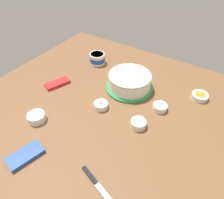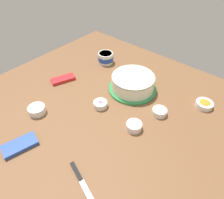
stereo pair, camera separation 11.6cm
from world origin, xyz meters
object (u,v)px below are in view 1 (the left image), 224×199
at_px(spreading_knife, 97,184).
at_px(candy_box_lower, 57,83).
at_px(frosted_cake, 130,81).
at_px(sprinkle_bowl_blue, 138,123).
at_px(sprinkle_bowl_yellow, 160,107).
at_px(frosting_tub, 97,58).
at_px(sprinkle_bowl_orange, 200,96).
at_px(sprinkle_bowl_pink, 101,105).
at_px(sprinkle_bowl_green, 36,117).
at_px(candy_box_upper, 25,155).

xyz_separation_m(spreading_knife, candy_box_lower, (-0.40, -0.60, 0.00)).
distance_m(frosted_cake, sprinkle_bowl_blue, 0.32).
bearing_deg(sprinkle_bowl_yellow, frosting_tub, -109.59).
bearing_deg(sprinkle_bowl_orange, frosted_cake, -70.44).
xyz_separation_m(frosted_cake, sprinkle_bowl_yellow, (0.08, 0.24, -0.03)).
relative_size(sprinkle_bowl_pink, candy_box_lower, 0.51).
bearing_deg(spreading_knife, sprinkle_bowl_blue, -179.73).
distance_m(sprinkle_bowl_pink, sprinkle_bowl_green, 0.35).
xyz_separation_m(frosting_tub, sprinkle_bowl_green, (0.64, 0.06, -0.02)).
xyz_separation_m(frosting_tub, sprinkle_bowl_yellow, (0.21, 0.58, -0.02)).
relative_size(sprinkle_bowl_pink, sprinkle_bowl_yellow, 1.00).
bearing_deg(sprinkle_bowl_blue, frosted_cake, -142.33).
bearing_deg(frosted_cake, spreading_knife, 17.58).
height_order(spreading_knife, sprinkle_bowl_blue, sprinkle_bowl_blue).
bearing_deg(sprinkle_bowl_pink, frosting_tub, -141.72).
bearing_deg(candy_box_upper, spreading_knife, 115.77).
xyz_separation_m(sprinkle_bowl_orange, sprinkle_bowl_blue, (0.39, -0.21, 0.00)).
xyz_separation_m(frosted_cake, sprinkle_bowl_blue, (0.25, 0.19, -0.03)).
distance_m(sprinkle_bowl_orange, sprinkle_bowl_blue, 0.45).
bearing_deg(sprinkle_bowl_blue, frosting_tub, -125.45).
bearing_deg(frosted_cake, sprinkle_bowl_orange, 109.56).
relative_size(frosted_cake, sprinkle_bowl_yellow, 3.74).
distance_m(frosting_tub, sprinkle_bowl_green, 0.64).
height_order(sprinkle_bowl_green, candy_box_upper, sprinkle_bowl_green).
bearing_deg(sprinkle_bowl_green, spreading_knife, 76.57).
height_order(frosting_tub, sprinkle_bowl_orange, frosting_tub).
relative_size(frosting_tub, spreading_knife, 0.48).
distance_m(spreading_knife, candy_box_lower, 0.72).
bearing_deg(sprinkle_bowl_yellow, sprinkle_bowl_pink, -59.90).
height_order(sprinkle_bowl_blue, candy_box_upper, sprinkle_bowl_blue).
height_order(frosted_cake, frosting_tub, frosted_cake).
bearing_deg(sprinkle_bowl_orange, sprinkle_bowl_green, -46.34).
relative_size(sprinkle_bowl_orange, sprinkle_bowl_green, 1.03).
relative_size(sprinkle_bowl_blue, candy_box_upper, 0.51).
distance_m(spreading_knife, sprinkle_bowl_pink, 0.45).
distance_m(frosting_tub, sprinkle_bowl_blue, 0.66).
distance_m(sprinkle_bowl_orange, candy_box_lower, 0.89).
height_order(sprinkle_bowl_blue, candy_box_lower, sprinkle_bowl_blue).
distance_m(sprinkle_bowl_blue, candy_box_lower, 0.60).
distance_m(frosting_tub, sprinkle_bowl_yellow, 0.62).
distance_m(frosting_tub, sprinkle_bowl_orange, 0.74).
bearing_deg(sprinkle_bowl_orange, frosting_tub, -88.99).
height_order(frosted_cake, sprinkle_bowl_green, frosted_cake).
relative_size(sprinkle_bowl_green, candy_box_lower, 0.60).
height_order(frosted_cake, spreading_knife, frosted_cake).
relative_size(frosted_cake, sprinkle_bowl_orange, 3.10).
distance_m(spreading_knife, candy_box_upper, 0.35).
relative_size(frosted_cake, sprinkle_bowl_green, 3.18).
xyz_separation_m(frosting_tub, sprinkle_bowl_orange, (-0.01, 0.74, -0.02)).
distance_m(frosted_cake, sprinkle_bowl_green, 0.58).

